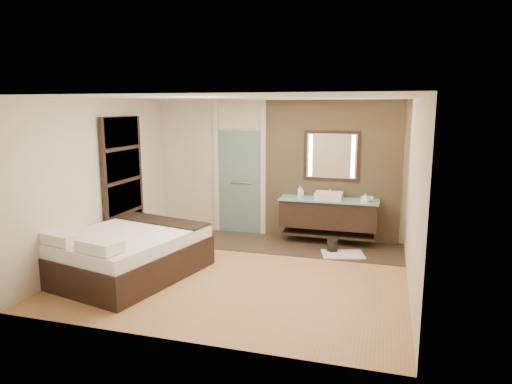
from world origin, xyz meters
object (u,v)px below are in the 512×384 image
(bed, at_px, (127,253))
(vanity, at_px, (328,214))
(mirror_unit, at_px, (332,156))
(waste_bin, at_px, (332,246))

(bed, bearing_deg, vanity, 55.60)
(mirror_unit, xyz_separation_m, bed, (-2.75, -2.77, -1.30))
(bed, height_order, waste_bin, bed)
(vanity, xyz_separation_m, waste_bin, (0.15, -0.52, -0.46))
(mirror_unit, height_order, waste_bin, mirror_unit)
(mirror_unit, bearing_deg, vanity, -90.00)
(bed, bearing_deg, mirror_unit, 58.18)
(waste_bin, bearing_deg, mirror_unit, 101.20)
(mirror_unit, bearing_deg, waste_bin, -78.80)
(mirror_unit, relative_size, waste_bin, 4.40)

